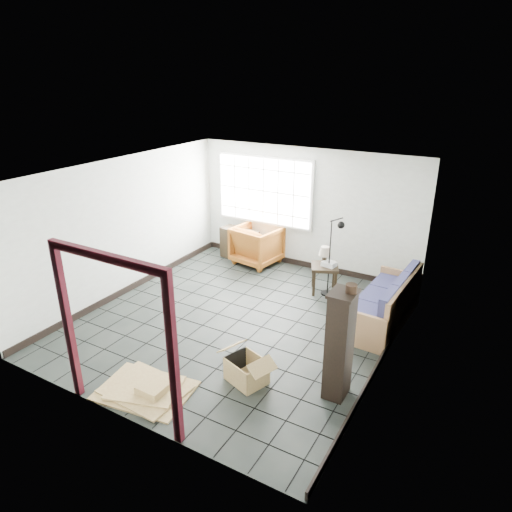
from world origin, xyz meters
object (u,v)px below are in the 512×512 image
Objects in this scene: armchair at (257,243)px; tall_shelf at (339,344)px; futon_sofa at (386,306)px; side_table at (325,270)px.

tall_shelf is at bearing 141.88° from armchair.
armchair is at bearing 162.35° from futon_sofa.
side_table is at bearing 170.70° from armchair.
side_table is at bearing 159.36° from futon_sofa.
tall_shelf is at bearing -88.57° from futon_sofa.
armchair reaches higher than side_table.
futon_sofa reaches higher than side_table.
side_table is 0.44× the size of tall_shelf.
armchair is (-3.21, 1.21, 0.15)m from futon_sofa.
futon_sofa is at bearing 87.84° from tall_shelf.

